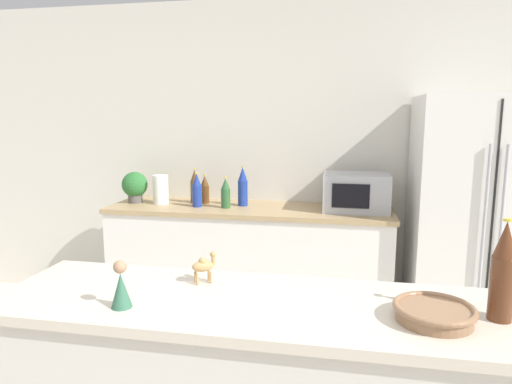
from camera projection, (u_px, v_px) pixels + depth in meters
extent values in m
cube|color=silver|center=(300.00, 158.00, 3.76)|extent=(8.00, 0.06, 2.55)
cube|color=white|center=(249.00, 265.00, 3.65)|extent=(2.18, 0.60, 0.88)
cube|color=tan|center=(249.00, 209.00, 3.57)|extent=(2.21, 0.63, 0.03)
cube|color=silver|center=(476.00, 222.00, 3.21)|extent=(0.88, 0.67, 1.76)
cube|color=black|center=(491.00, 234.00, 2.89)|extent=(0.01, 0.01, 1.69)
cylinder|color=#B2B5BA|center=(485.00, 221.00, 2.87)|extent=(0.02, 0.02, 0.97)
cylinder|color=#B2B5BA|center=(502.00, 222.00, 2.85)|extent=(0.02, 0.02, 0.97)
cube|color=beige|center=(261.00, 306.00, 1.59)|extent=(1.90, 0.56, 0.03)
cylinder|color=#595451|center=(135.00, 198.00, 3.74)|extent=(0.11, 0.11, 0.07)
sphere|color=#2D7033|center=(135.00, 184.00, 3.72)|extent=(0.21, 0.21, 0.21)
cylinder|color=white|center=(161.00, 189.00, 3.68)|extent=(0.12, 0.12, 0.23)
cube|color=#B2B5BA|center=(356.00, 192.00, 3.41)|extent=(0.48, 0.36, 0.28)
cube|color=black|center=(351.00, 196.00, 3.24)|extent=(0.26, 0.01, 0.17)
cylinder|color=#2D6033|center=(226.00, 198.00, 3.52)|extent=(0.07, 0.07, 0.15)
cone|color=#2D6033|center=(225.00, 183.00, 3.50)|extent=(0.07, 0.07, 0.08)
cylinder|color=gold|center=(225.00, 178.00, 3.50)|extent=(0.03, 0.03, 0.01)
cylinder|color=navy|center=(243.00, 193.00, 3.60)|extent=(0.08, 0.08, 0.20)
cone|color=navy|center=(243.00, 174.00, 3.58)|extent=(0.07, 0.07, 0.11)
cylinder|color=gold|center=(243.00, 166.00, 3.57)|extent=(0.03, 0.03, 0.01)
cylinder|color=navy|center=(197.00, 196.00, 3.57)|extent=(0.08, 0.08, 0.17)
cone|color=navy|center=(197.00, 180.00, 3.55)|extent=(0.07, 0.07, 0.09)
cylinder|color=gold|center=(197.00, 173.00, 3.54)|extent=(0.03, 0.03, 0.01)
cylinder|color=brown|center=(205.00, 194.00, 3.71)|extent=(0.07, 0.07, 0.14)
cone|color=brown|center=(205.00, 181.00, 3.70)|extent=(0.07, 0.07, 0.08)
cylinder|color=gold|center=(205.00, 175.00, 3.69)|extent=(0.02, 0.02, 0.01)
cylinder|color=brown|center=(195.00, 192.00, 3.72)|extent=(0.07, 0.07, 0.17)
cone|color=brown|center=(194.00, 176.00, 3.70)|extent=(0.07, 0.07, 0.10)
cylinder|color=gold|center=(194.00, 169.00, 3.69)|extent=(0.03, 0.03, 0.01)
cylinder|color=#562D19|center=(502.00, 289.00, 1.42)|extent=(0.07, 0.07, 0.20)
cone|color=#562D19|center=(506.00, 239.00, 1.40)|extent=(0.07, 0.07, 0.11)
cylinder|color=gold|center=(508.00, 220.00, 1.39)|extent=(0.03, 0.03, 0.01)
cylinder|color=#8C6647|center=(434.00, 315.00, 1.42)|extent=(0.23, 0.23, 0.04)
torus|color=#8C6647|center=(434.00, 308.00, 1.42)|extent=(0.25, 0.25, 0.02)
ellipsoid|color=tan|center=(203.00, 266.00, 1.75)|extent=(0.09, 0.08, 0.04)
sphere|color=tan|center=(203.00, 261.00, 1.74)|extent=(0.03, 0.03, 0.03)
cylinder|color=tan|center=(213.00, 260.00, 1.76)|extent=(0.02, 0.02, 0.04)
sphere|color=tan|center=(213.00, 254.00, 1.75)|extent=(0.02, 0.02, 0.02)
cylinder|color=tan|center=(209.00, 275.00, 1.77)|extent=(0.01, 0.01, 0.05)
cylinder|color=tan|center=(211.00, 277.00, 1.75)|extent=(0.01, 0.01, 0.05)
cylinder|color=tan|center=(195.00, 277.00, 1.75)|extent=(0.01, 0.01, 0.05)
cylinder|color=tan|center=(197.00, 279.00, 1.73)|extent=(0.01, 0.01, 0.05)
cone|color=#33664C|center=(121.00, 290.00, 1.52)|extent=(0.07, 0.07, 0.12)
sphere|color=#A37A5B|center=(120.00, 267.00, 1.51)|extent=(0.04, 0.04, 0.04)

